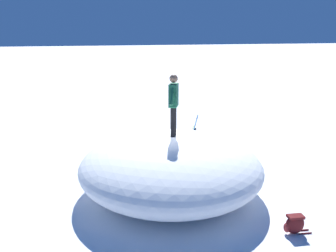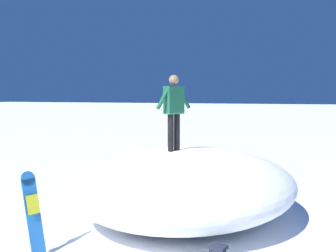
{
  "view_description": "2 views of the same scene",
  "coord_description": "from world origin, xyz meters",
  "px_view_note": "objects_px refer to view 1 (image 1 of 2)",
  "views": [
    {
      "loc": [
        9.79,
        -3.16,
        4.48
      ],
      "look_at": [
        0.78,
        -0.35,
        2.06
      ],
      "focal_mm": 39.05,
      "sensor_mm": 36.0,
      "label": 1
    },
    {
      "loc": [
        -7.76,
        -2.99,
        2.9
      ],
      "look_at": [
        0.09,
        0.04,
        2.21
      ],
      "focal_mm": 39.94,
      "sensor_mm": 36.0,
      "label": 2
    }
  ],
  "objects_px": {
    "snowboarder_standing": "(174,101)",
    "backpack_near": "(294,224)",
    "snowboard_primary_upright": "(193,134)",
    "backpack_far": "(111,165)"
  },
  "relations": [
    {
      "from": "snowboard_primary_upright",
      "to": "backpack_near",
      "type": "relative_size",
      "value": 2.28
    },
    {
      "from": "backpack_near",
      "to": "backpack_far",
      "type": "distance_m",
      "value": 6.22
    },
    {
      "from": "snowboarder_standing",
      "to": "backpack_near",
      "type": "relative_size",
      "value": 2.6
    },
    {
      "from": "snowboard_primary_upright",
      "to": "backpack_near",
      "type": "distance_m",
      "value": 6.01
    },
    {
      "from": "backpack_near",
      "to": "backpack_far",
      "type": "relative_size",
      "value": 1.25
    },
    {
      "from": "snowboarder_standing",
      "to": "backpack_near",
      "type": "xyz_separation_m",
      "value": [
        3.19,
        1.87,
        -2.4
      ]
    },
    {
      "from": "backpack_far",
      "to": "snowboard_primary_upright",
      "type": "bearing_deg",
      "value": 103.68
    },
    {
      "from": "snowboard_primary_upright",
      "to": "backpack_near",
      "type": "bearing_deg",
      "value": 1.75
    },
    {
      "from": "backpack_far",
      "to": "backpack_near",
      "type": "bearing_deg",
      "value": 33.29
    },
    {
      "from": "snowboard_primary_upright",
      "to": "backpack_far",
      "type": "relative_size",
      "value": 2.84
    }
  ]
}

